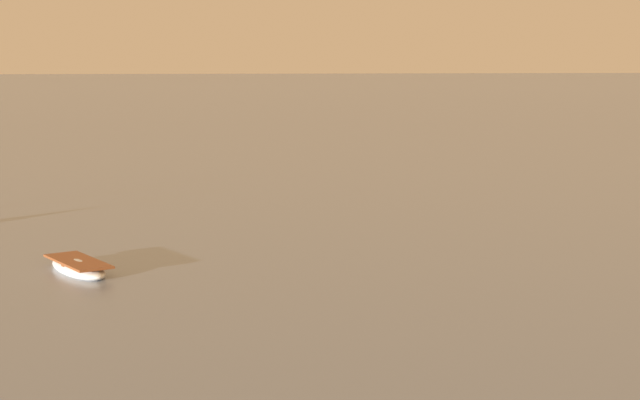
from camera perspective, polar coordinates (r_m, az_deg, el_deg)
rowboat_moored_0 at (r=41.86m, az=-13.06°, el=-3.62°), size 3.29×4.36×0.66m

